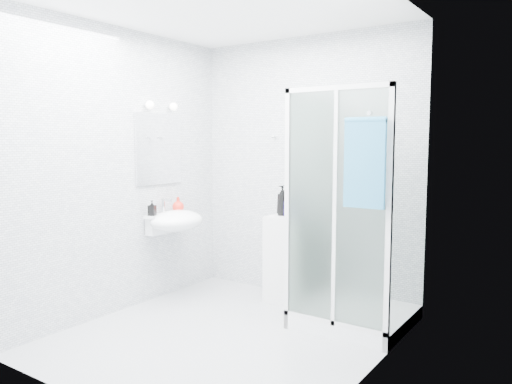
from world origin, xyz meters
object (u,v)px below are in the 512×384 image
Objects in this scene: storage_cabinet at (287,259)px; shampoo_bottle_b at (291,205)px; wall_basin at (175,221)px; hand_towel at (365,161)px; soap_dispenser_orange at (178,204)px; shower_enclosure at (343,274)px; shampoo_bottle_a at (282,200)px; soap_dispenser_black at (152,208)px.

storage_cabinet is 3.82× the size of shampoo_bottle_b.
wall_basin is 1.17m from storage_cabinet.
hand_towel is at bearing -29.25° from storage_cabinet.
soap_dispenser_orange is at bearing -153.64° from storage_cabinet.
hand_towel is (1.05, -0.66, 1.01)m from storage_cabinet.
shower_enclosure is 3.00× the size of hand_towel.
shampoo_bottle_b is at bearing 146.99° from hand_towel.
shampoo_bottle_a reaches higher than soap_dispenser_orange.
soap_dispenser_black is (-2.11, -0.10, -0.50)m from hand_towel.
shampoo_bottle_b is (0.12, -0.03, -0.04)m from shampoo_bottle_a.
storage_cabinet is 1.40m from soap_dispenser_black.
hand_towel is 1.28m from shampoo_bottle_b.
shower_enclosure is 1.81m from soap_dispenser_orange.
soap_dispenser_black is at bearing -145.84° from shampoo_bottle_b.
shampoo_bottle_a is at bearing 164.53° from shampoo_bottle_b.
soap_dispenser_orange is (-0.96, -0.46, -0.06)m from shampoo_bottle_a.
hand_towel is (1.99, -0.09, 0.64)m from wall_basin.
shower_enclosure is at bearing -17.12° from storage_cabinet.
hand_towel is (0.33, -0.40, 0.99)m from shower_enclosure.
hand_towel is at bearing -50.19° from shower_enclosure.
hand_towel reaches higher than shampoo_bottle_b.
shampoo_bottle_a is (-1.12, 0.68, -0.44)m from hand_towel.
hand_towel reaches higher than shampoo_bottle_a.
shampoo_bottle_b is 1.15m from soap_dispenser_orange.
hand_towel is at bearing 2.76° from soap_dispenser_black.
shower_enclosure is at bearing -19.74° from shampoo_bottle_a.
shower_enclosure is 0.76m from storage_cabinet.
wall_basin is at bearing 58.00° from soap_dispenser_black.
soap_dispenser_orange reaches higher than soap_dispenser_black.
shampoo_bottle_a is 1.26m from soap_dispenser_black.
soap_dispenser_orange reaches higher than wall_basin.
shampoo_bottle_a is (-0.78, 0.28, 0.55)m from shower_enclosure.
shampoo_bottle_b is 1.52× the size of soap_dispenser_black.
storage_cabinet is 0.54m from shampoo_bottle_b.
shampoo_bottle_a reaches higher than shampoo_bottle_b.
soap_dispenser_black is at bearing -177.24° from hand_towel.
soap_dispenser_orange is (-1.03, -0.44, 0.51)m from storage_cabinet.
shower_enclosure reaches higher than soap_dispenser_orange.
soap_dispenser_orange is 1.03× the size of soap_dispenser_black.
hand_towel is at bearing -33.01° from shampoo_bottle_b.
wall_basin is at bearing -59.36° from soap_dispenser_orange.
hand_towel is 2.17m from soap_dispenser_black.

